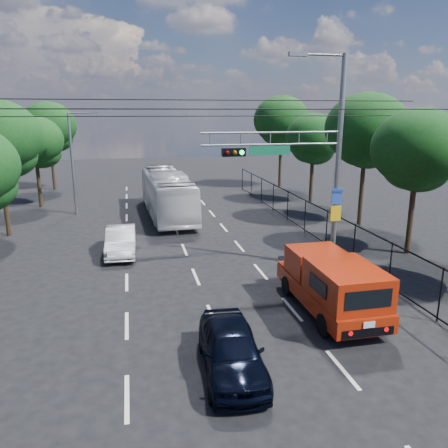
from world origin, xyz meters
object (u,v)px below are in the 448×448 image
object	(u,v)px
navy_hatchback	(231,349)
white_bus	(167,194)
white_van	(121,241)
signal_mast	(313,155)
red_pickup	(331,283)

from	to	relation	value
navy_hatchback	white_bus	distance (m)	19.64
navy_hatchback	white_van	xyz separation A→B (m)	(-3.15, 11.48, -0.02)
signal_mast	white_bus	bearing A→B (deg)	113.96
signal_mast	white_bus	size ratio (longest dim) A/B	0.86
white_bus	white_van	world-z (taller)	white_bus
signal_mast	navy_hatchback	world-z (taller)	signal_mast
red_pickup	white_van	distance (m)	11.40
signal_mast	white_van	world-z (taller)	signal_mast
signal_mast	red_pickup	distance (m)	6.17
red_pickup	white_bus	xyz separation A→B (m)	(-4.40, 16.71, 0.41)
navy_hatchback	white_van	bearing A→B (deg)	109.22
red_pickup	navy_hatchback	distance (m)	5.26
red_pickup	navy_hatchback	world-z (taller)	red_pickup
white_bus	white_van	bearing A→B (deg)	-113.49
signal_mast	white_van	xyz separation A→B (m)	(-8.54, 4.08, -4.56)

